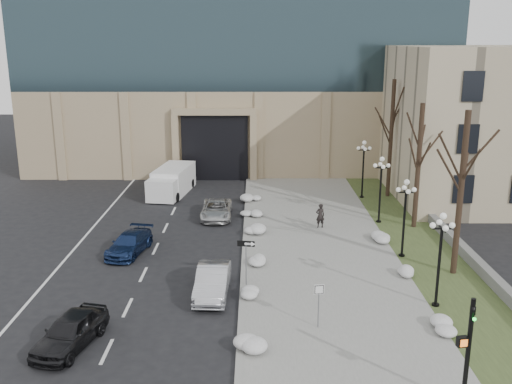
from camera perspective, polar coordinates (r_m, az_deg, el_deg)
ground at (r=22.72m, az=0.90°, el=-18.22°), size 160.00×160.00×0.00m
sidewalk at (r=35.47m, az=6.19°, el=-5.56°), size 9.00×40.00×0.12m
curb at (r=35.25m, az=-1.13°, el=-5.58°), size 0.30×40.00×0.14m
grass_strip at (r=36.75m, az=16.36°, el=-5.37°), size 4.00×40.00×0.10m
stone_wall at (r=39.05m, az=18.41°, el=-3.87°), size 0.50×30.00×0.70m
car_a at (r=25.59m, az=-18.07°, el=-13.09°), size 2.67×4.49×1.43m
car_b at (r=29.00m, az=-4.36°, el=-8.88°), size 1.70×4.53×1.48m
car_c at (r=35.15m, az=-12.55°, el=-5.06°), size 2.56×4.56×1.25m
car_d at (r=41.18m, az=-3.97°, el=-1.73°), size 2.15×4.61×1.28m
car_e at (r=48.92m, az=-9.57°, el=0.82°), size 2.38×4.16×1.33m
pedestrian at (r=38.79m, az=6.44°, el=-2.37°), size 0.68×0.51×1.66m
box_truck at (r=47.95m, az=-8.41°, el=1.04°), size 3.32×7.06×2.15m
one_way_sign at (r=29.25m, az=-0.70°, el=-5.75°), size 0.95×0.31×2.54m
keep_sign at (r=25.45m, az=6.30°, el=-10.36°), size 0.46×0.11×2.16m
traffic_signal at (r=21.40m, az=20.33°, el=-15.04°), size 0.71×0.95×4.15m
snow_clump_b at (r=24.45m, az=-0.15°, el=-14.79°), size 1.10×1.60×0.36m
snow_clump_c at (r=28.63m, az=-1.07°, el=-10.12°), size 1.10×1.60×0.36m
snow_clump_d at (r=32.43m, az=-0.36°, el=-7.02°), size 1.10×1.60×0.36m
snow_clump_e at (r=37.31m, az=-0.29°, el=-4.03°), size 1.10×1.60×0.36m
snow_clump_f at (r=40.90m, az=-0.42°, el=-2.31°), size 1.10×1.60×0.36m
snow_clump_g at (r=45.27m, az=-0.46°, el=-0.60°), size 1.10×1.60×0.36m
snow_clump_h at (r=26.77m, az=17.47°, el=-12.74°), size 1.10×1.60×0.36m
snow_clump_i at (r=31.84m, az=14.79°, el=-7.97°), size 1.10×1.60×0.36m
snow_clump_j at (r=37.14m, az=12.64°, el=-4.50°), size 1.10×1.60×0.36m
lamppost_a at (r=28.08m, az=17.97°, el=-5.28°), size 1.18×1.18×4.76m
lamppost_b at (r=34.00m, az=14.68°, el=-1.53°), size 1.18×1.18×4.76m
lamppost_c at (r=40.10m, az=12.38°, el=1.10°), size 1.18×1.18×4.76m
lamppost_d at (r=46.31m, az=10.69°, el=3.02°), size 1.18×1.18×4.76m
tree_near at (r=31.68m, az=19.98°, el=2.01°), size 3.20×3.20×9.00m
tree_mid at (r=39.20m, az=16.03°, el=4.18°), size 3.20×3.20×8.50m
tree_far at (r=46.73m, az=13.43°, el=6.82°), size 3.20×3.20×9.50m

